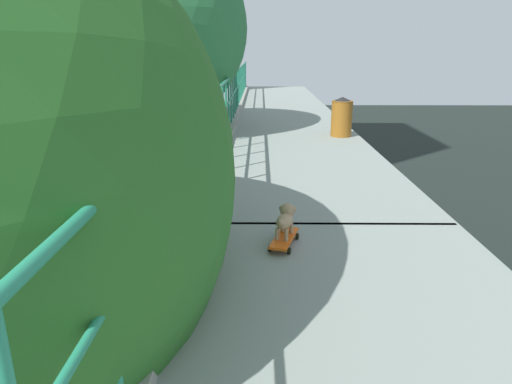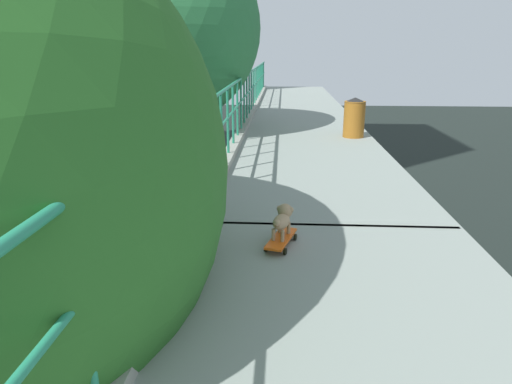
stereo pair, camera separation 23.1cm
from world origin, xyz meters
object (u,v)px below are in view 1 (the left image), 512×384
Objects in this scene: city_bus at (131,130)px; small_dog at (285,218)px; toy_skateboard at (284,239)px; car_green_fifth at (105,255)px; car_silver_sixth at (45,216)px; litter_bin at (342,116)px; car_grey_seventh at (151,194)px.

small_dog is (9.54, -28.29, 4.02)m from city_bus.
car_green_fifth is at bearing 118.76° from toy_skateboard.
toy_skateboard is 0.20m from small_dog.
toy_skateboard is 1.47× the size of small_dog.
small_dog is at bearing 78.03° from toy_skateboard.
city_bus reaches higher than car_silver_sixth.
litter_bin reaches higher than small_dog.
car_grey_seventh reaches higher than car_silver_sixth.
car_silver_sixth is at bearing 124.02° from small_dog.
city_bus is at bearing 109.39° from car_grey_seventh.
city_bus is at bearing 102.25° from car_green_fifth.
litter_bin is at bearing -36.62° from car_silver_sixth.
car_grey_seventh is 18.56m from small_dog.
car_grey_seventh is 7.62× the size of toy_skateboard.
litter_bin reaches higher than car_green_fifth.
small_dog is (0.01, 0.05, 0.20)m from toy_skateboard.
toy_skateboard is 0.69× the size of litter_bin.
toy_skateboard is at bearing -56.12° from car_silver_sixth.
small_dog reaches higher than car_grey_seventh.
car_green_fifth is 12.69m from small_dog.
car_grey_seventh is at bearing 108.04° from toy_skateboard.
toy_skateboard is 6.01m from litter_bin.
car_silver_sixth is 14.55m from city_bus.
litter_bin reaches higher than city_bus.
toy_skateboard is (9.53, -28.35, 3.82)m from city_bus.
city_bus reaches higher than car_grey_seventh.
car_green_fifth is at bearing -90.44° from car_grey_seventh.
litter_bin is at bearing 75.29° from small_dog.
toy_skateboard is at bearing -101.97° from small_dog.
small_dog is (5.54, -16.93, 5.19)m from car_grey_seventh.
litter_bin is at bearing 75.31° from toy_skateboard.
car_grey_seventh is 18.55m from toy_skateboard.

